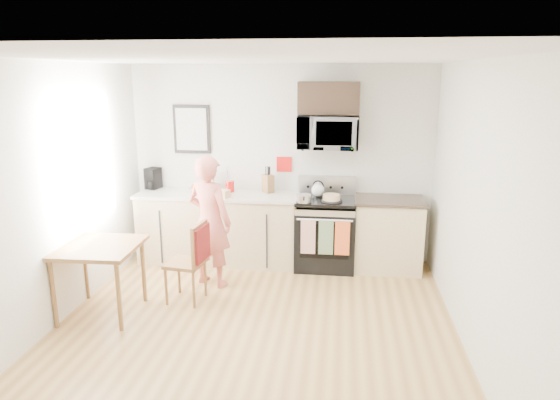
# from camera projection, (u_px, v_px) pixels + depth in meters

# --- Properties ---
(floor) EXTENTS (4.60, 4.60, 0.00)m
(floor) POSITION_uv_depth(u_px,v_px,m) (251.00, 339.00, 4.79)
(floor) COLOR olive
(floor) RESTS_ON ground
(back_wall) EXTENTS (4.00, 0.04, 2.60)m
(back_wall) POSITION_uv_depth(u_px,v_px,m) (281.00, 164.00, 6.68)
(back_wall) COLOR beige
(back_wall) RESTS_ON floor
(front_wall) EXTENTS (4.00, 0.04, 2.60)m
(front_wall) POSITION_uv_depth(u_px,v_px,m) (154.00, 341.00, 2.26)
(front_wall) COLOR beige
(front_wall) RESTS_ON floor
(left_wall) EXTENTS (0.04, 4.60, 2.60)m
(left_wall) POSITION_uv_depth(u_px,v_px,m) (41.00, 202.00, 4.71)
(left_wall) COLOR beige
(left_wall) RESTS_ON floor
(right_wall) EXTENTS (0.04, 4.60, 2.60)m
(right_wall) POSITION_uv_depth(u_px,v_px,m) (481.00, 216.00, 4.22)
(right_wall) COLOR beige
(right_wall) RESTS_ON floor
(ceiling) EXTENTS (4.00, 4.60, 0.04)m
(ceiling) POSITION_uv_depth(u_px,v_px,m) (246.00, 58.00, 4.15)
(ceiling) COLOR white
(ceiling) RESTS_ON back_wall
(window) EXTENTS (0.06, 1.40, 1.50)m
(window) POSITION_uv_depth(u_px,v_px,m) (84.00, 161.00, 5.41)
(window) COLOR silver
(window) RESTS_ON left_wall
(cabinet_left) EXTENTS (2.10, 0.60, 0.90)m
(cabinet_left) POSITION_uv_depth(u_px,v_px,m) (219.00, 229.00, 6.70)
(cabinet_left) COLOR tan
(cabinet_left) RESTS_ON floor
(countertop_left) EXTENTS (2.14, 0.64, 0.04)m
(countertop_left) POSITION_uv_depth(u_px,v_px,m) (218.00, 195.00, 6.58)
(countertop_left) COLOR beige
(countertop_left) RESTS_ON cabinet_left
(cabinet_right) EXTENTS (0.84, 0.60, 0.90)m
(cabinet_right) POSITION_uv_depth(u_px,v_px,m) (388.00, 235.00, 6.43)
(cabinet_right) COLOR tan
(cabinet_right) RESTS_ON floor
(countertop_right) EXTENTS (0.88, 0.64, 0.04)m
(countertop_right) POSITION_uv_depth(u_px,v_px,m) (389.00, 200.00, 6.31)
(countertop_right) COLOR black
(countertop_right) RESTS_ON cabinet_right
(range) EXTENTS (0.76, 0.70, 1.16)m
(range) POSITION_uv_depth(u_px,v_px,m) (325.00, 235.00, 6.50)
(range) COLOR black
(range) RESTS_ON floor
(microwave) EXTENTS (0.76, 0.51, 0.42)m
(microwave) POSITION_uv_depth(u_px,v_px,m) (328.00, 132.00, 6.28)
(microwave) COLOR #B5B5BA
(microwave) RESTS_ON back_wall
(upper_cabinet) EXTENTS (0.76, 0.35, 0.40)m
(upper_cabinet) POSITION_uv_depth(u_px,v_px,m) (329.00, 98.00, 6.22)
(upper_cabinet) COLOR black
(upper_cabinet) RESTS_ON back_wall
(wall_art) EXTENTS (0.50, 0.04, 0.65)m
(wall_art) POSITION_uv_depth(u_px,v_px,m) (192.00, 129.00, 6.69)
(wall_art) COLOR black
(wall_art) RESTS_ON back_wall
(wall_trivet) EXTENTS (0.20, 0.02, 0.20)m
(wall_trivet) POSITION_uv_depth(u_px,v_px,m) (284.00, 164.00, 6.66)
(wall_trivet) COLOR #AB100E
(wall_trivet) RESTS_ON back_wall
(person) EXTENTS (0.67, 0.56, 1.57)m
(person) POSITION_uv_depth(u_px,v_px,m) (210.00, 221.00, 5.87)
(person) COLOR #B93F33
(person) RESTS_ON floor
(dining_table) EXTENTS (0.81, 0.81, 0.76)m
(dining_table) POSITION_uv_depth(u_px,v_px,m) (98.00, 253.00, 5.14)
(dining_table) COLOR brown
(dining_table) RESTS_ON floor
(chair) EXTENTS (0.47, 0.43, 0.91)m
(chair) POSITION_uv_depth(u_px,v_px,m) (195.00, 252.00, 5.44)
(chair) COLOR brown
(chair) RESTS_ON floor
(knife_block) EXTENTS (0.18, 0.19, 0.24)m
(knife_block) POSITION_uv_depth(u_px,v_px,m) (268.00, 184.00, 6.61)
(knife_block) COLOR brown
(knife_block) RESTS_ON countertop_left
(utensil_crock) EXTENTS (0.12, 0.12, 0.35)m
(utensil_crock) POSITION_uv_depth(u_px,v_px,m) (230.00, 181.00, 6.64)
(utensil_crock) COLOR #AB100E
(utensil_crock) RESTS_ON countertop_left
(fruit_bowl) EXTENTS (0.28, 0.28, 0.11)m
(fruit_bowl) POSITION_uv_depth(u_px,v_px,m) (197.00, 189.00, 6.66)
(fruit_bowl) COLOR white
(fruit_bowl) RESTS_ON countertop_left
(milk_carton) EXTENTS (0.10, 0.10, 0.25)m
(milk_carton) POSITION_uv_depth(u_px,v_px,m) (210.00, 182.00, 6.68)
(milk_carton) COLOR tan
(milk_carton) RESTS_ON countertop_left
(coffee_maker) EXTENTS (0.21, 0.26, 0.29)m
(coffee_maker) POSITION_uv_depth(u_px,v_px,m) (153.00, 179.00, 6.83)
(coffee_maker) COLOR black
(coffee_maker) RESTS_ON countertop_left
(bread_bag) EXTENTS (0.31, 0.22, 0.10)m
(bread_bag) POSITION_uv_depth(u_px,v_px,m) (218.00, 193.00, 6.36)
(bread_bag) COLOR tan
(bread_bag) RESTS_ON countertop_left
(cake) EXTENTS (0.26, 0.26, 0.09)m
(cake) POSITION_uv_depth(u_px,v_px,m) (332.00, 198.00, 6.23)
(cake) COLOR black
(cake) RESTS_ON range
(kettle) EXTENTS (0.17, 0.17, 0.21)m
(kettle) POSITION_uv_depth(u_px,v_px,m) (318.00, 190.00, 6.46)
(kettle) COLOR white
(kettle) RESTS_ON range
(pot) EXTENTS (0.19, 0.32, 0.09)m
(pot) POSITION_uv_depth(u_px,v_px,m) (304.00, 198.00, 6.18)
(pot) COLOR #B5B5BA
(pot) RESTS_ON range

